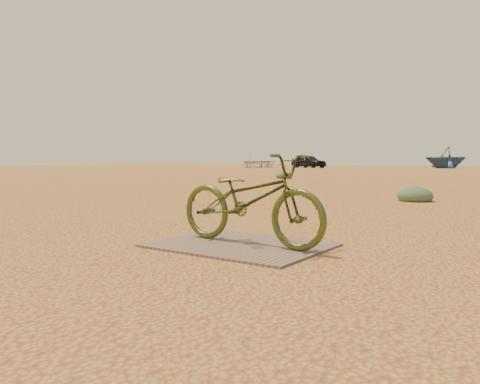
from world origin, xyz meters
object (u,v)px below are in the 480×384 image
Objects in this scene: plywood_board at (240,245)px; boat_far_left at (446,157)px; bicycle at (250,199)px; car at (309,161)px; boat_near_left at (257,162)px.

boat_far_left reaches higher than plywood_board.
boat_far_left reaches higher than bicycle.
bicycle is 0.42× the size of boat_far_left.
boat_near_left is at bearing 139.20° from car.
plywood_board is 0.41× the size of boat_far_left.
boat_near_left reaches higher than bicycle.
boat_near_left is at bearing 35.25° from bicycle.
car is 4.95m from boat_near_left.
bicycle is at bearing 30.16° from plywood_board.
boat_far_left is at bearing -51.52° from car.
boat_near_left is (-4.18, -2.64, -0.09)m from car.
plywood_board is 0.43m from bicycle.
boat_far_left reaches higher than car.
plywood_board is 0.42× the size of car.
plywood_board is at bearing -32.03° from boat_far_left.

